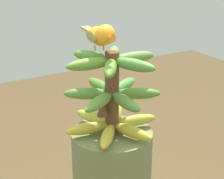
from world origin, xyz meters
name	(u,v)px	position (x,y,z in m)	size (l,w,h in m)	color
banana_bunch	(112,94)	(0.00, 0.00, 1.35)	(0.32, 0.31, 0.28)	brown
perched_bird	(101,35)	(-0.03, 0.01, 1.54)	(0.07, 0.23, 0.09)	#C68933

